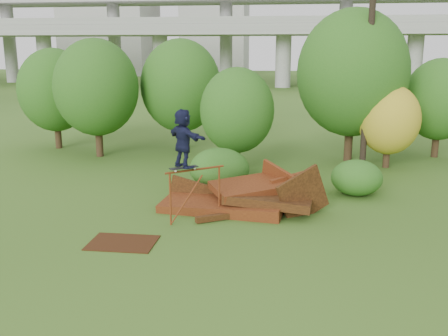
# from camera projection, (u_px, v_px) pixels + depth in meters

# --- Properties ---
(ground) EXTENTS (240.00, 240.00, 0.00)m
(ground) POSITION_uv_depth(u_px,v_px,m) (243.00, 240.00, 14.13)
(ground) COLOR #2D5116
(ground) RESTS_ON ground
(scrap_pile) EXTENTS (5.68, 3.62, 2.04)m
(scrap_pile) POSITION_uv_depth(u_px,v_px,m) (241.00, 198.00, 16.92)
(scrap_pile) COLOR #41180B
(scrap_pile) RESTS_ON ground
(grind_rail) EXTENTS (1.63, 1.29, 1.68)m
(grind_rail) POSITION_uv_depth(u_px,v_px,m) (195.00, 185.00, 15.50)
(grind_rail) COLOR maroon
(grind_rail) RESTS_ON ground
(skateboard) EXTENTS (0.86, 0.74, 0.09)m
(skateboard) POSITION_uv_depth(u_px,v_px,m) (184.00, 168.00, 15.17)
(skateboard) COLOR black
(skateboard) RESTS_ON grind_rail
(skater) EXTENTS (1.57, 1.50, 1.78)m
(skater) POSITION_uv_depth(u_px,v_px,m) (183.00, 138.00, 14.96)
(skater) COLOR #151735
(skater) RESTS_ON skateboard
(flat_plate) EXTENTS (1.84, 1.32, 0.03)m
(flat_plate) POSITION_uv_depth(u_px,v_px,m) (122.00, 243.00, 13.88)
(flat_plate) COLOR #361B0B
(flat_plate) RESTS_ON ground
(tree_0) EXTENTS (4.13, 4.13, 5.83)m
(tree_0) POSITION_uv_depth(u_px,v_px,m) (96.00, 88.00, 24.47)
(tree_0) COLOR black
(tree_0) RESTS_ON ground
(tree_1) EXTENTS (4.20, 4.20, 5.85)m
(tree_1) POSITION_uv_depth(u_px,v_px,m) (181.00, 86.00, 26.03)
(tree_1) COLOR black
(tree_1) RESTS_ON ground
(tree_2) EXTENTS (3.23, 3.23, 4.55)m
(tree_2) POSITION_uv_depth(u_px,v_px,m) (237.00, 111.00, 21.61)
(tree_2) COLOR black
(tree_2) RESTS_ON ground
(tree_3) EXTENTS (5.17, 5.17, 7.17)m
(tree_3) POSITION_uv_depth(u_px,v_px,m) (352.00, 73.00, 23.30)
(tree_3) COLOR black
(tree_3) RESTS_ON ground
(tree_4) EXTENTS (2.74, 2.74, 3.78)m
(tree_4) POSITION_uv_depth(u_px,v_px,m) (389.00, 120.00, 22.36)
(tree_4) COLOR black
(tree_4) RESTS_ON ground
(tree_5) EXTENTS (3.48, 3.48, 4.89)m
(tree_5) POSITION_uv_depth(u_px,v_px,m) (440.00, 99.00, 24.43)
(tree_5) COLOR black
(tree_5) RESTS_ON ground
(tree_6) EXTENTS (3.85, 3.85, 5.38)m
(tree_6) POSITION_uv_depth(u_px,v_px,m) (55.00, 90.00, 26.65)
(tree_6) COLOR black
(tree_6) RESTS_ON ground
(shrub_left) EXTENTS (2.31, 2.13, 1.60)m
(shrub_left) POSITION_uv_depth(u_px,v_px,m) (219.00, 169.00, 19.16)
(shrub_left) COLOR #1C4F15
(shrub_left) RESTS_ON ground
(shrub_right) EXTENTS (1.88, 1.72, 1.33)m
(shrub_right) POSITION_uv_depth(u_px,v_px,m) (357.00, 178.00, 18.35)
(shrub_right) COLOR #1C4F15
(shrub_right) RESTS_ON ground
(utility_pole) EXTENTS (1.40, 0.28, 9.17)m
(utility_pole) POSITION_uv_depth(u_px,v_px,m) (369.00, 64.00, 21.55)
(utility_pole) COLOR black
(utility_pole) RESTS_ON ground
(freeway_overpass) EXTENTS (160.00, 15.00, 13.70)m
(freeway_overpass) POSITION_uv_depth(u_px,v_px,m) (285.00, 14.00, 72.44)
(freeway_overpass) COLOR gray
(freeway_overpass) RESTS_ON ground
(building_right) EXTENTS (14.00, 14.00, 28.00)m
(building_right) POSITION_uv_depth(u_px,v_px,m) (216.00, 10.00, 111.35)
(building_right) COLOR #9E9E99
(building_right) RESTS_ON ground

